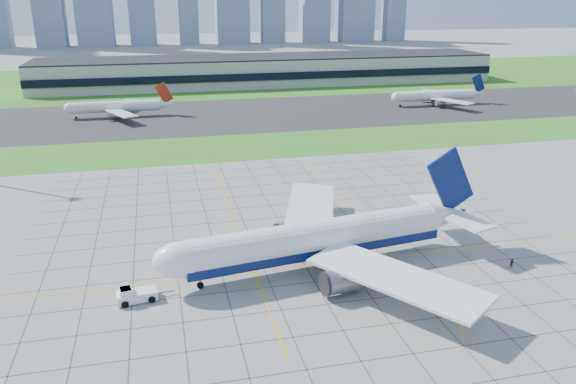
# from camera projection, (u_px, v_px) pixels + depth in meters

# --- Properties ---
(ground) EXTENTS (1400.00, 1400.00, 0.00)m
(ground) POSITION_uv_depth(u_px,v_px,m) (303.00, 262.00, 108.71)
(ground) COLOR #989792
(ground) RESTS_ON ground
(grass_median) EXTENTS (700.00, 35.00, 0.04)m
(grass_median) POSITION_uv_depth(u_px,v_px,m) (236.00, 147.00, 191.31)
(grass_median) COLOR #276E1F
(grass_median) RESTS_ON ground
(asphalt_taxiway) EXTENTS (700.00, 75.00, 0.04)m
(asphalt_taxiway) POSITION_uv_depth(u_px,v_px,m) (217.00, 115.00, 241.78)
(asphalt_taxiway) COLOR #383838
(asphalt_taxiway) RESTS_ON ground
(grass_far) EXTENTS (700.00, 145.00, 0.04)m
(grass_far) POSITION_uv_depth(u_px,v_px,m) (197.00, 80.00, 342.75)
(grass_far) COLOR #276E1F
(grass_far) RESTS_ON ground
(apron_markings) EXTENTS (120.00, 130.00, 0.03)m
(apron_markings) POSITION_uv_depth(u_px,v_px,m) (292.00, 239.00, 118.98)
(apron_markings) COLOR #474744
(apron_markings) RESTS_ON ground
(terminal) EXTENTS (260.00, 43.00, 15.80)m
(terminal) POSITION_uv_depth(u_px,v_px,m) (269.00, 70.00, 325.79)
(terminal) COLOR #B7B7B2
(terminal) RESTS_ON ground
(airliner) EXTENTS (65.60, 66.03, 20.72)m
(airliner) POSITION_uv_depth(u_px,v_px,m) (318.00, 239.00, 105.24)
(airliner) COLOR white
(airliner) RESTS_ON ground
(pushback_tug) EXTENTS (9.80, 4.17, 2.69)m
(pushback_tug) POSITION_uv_depth(u_px,v_px,m) (135.00, 295.00, 94.62)
(pushback_tug) COLOR white
(pushback_tug) RESTS_ON ground
(crew_near) EXTENTS (0.70, 0.77, 1.77)m
(crew_near) POSITION_uv_depth(u_px,v_px,m) (193.00, 270.00, 103.99)
(crew_near) COLOR black
(crew_near) RESTS_ON ground
(crew_far) EXTENTS (1.12, 0.99, 1.90)m
(crew_far) POSITION_uv_depth(u_px,v_px,m) (512.00, 263.00, 106.21)
(crew_far) COLOR black
(crew_far) RESTS_ON ground
(distant_jet_1) EXTENTS (42.45, 42.66, 14.08)m
(distant_jet_1) POSITION_uv_depth(u_px,v_px,m) (117.00, 106.00, 237.00)
(distant_jet_1) COLOR white
(distant_jet_1) RESTS_ON ground
(distant_jet_2) EXTENTS (45.21, 42.66, 14.08)m
(distant_jet_2) POSITION_uv_depth(u_px,v_px,m) (436.00, 95.00, 263.12)
(distant_jet_2) COLOR white
(distant_jet_2) RESTS_ON ground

